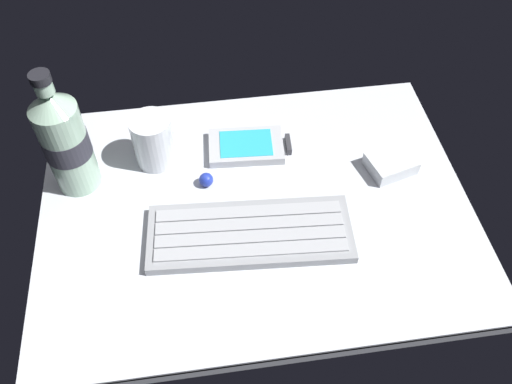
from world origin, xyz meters
TOP-DOWN VIEW (x-y plane):
  - ground_plane at (0.00, -0.23)cm, footprint 64.00×48.00cm
  - keyboard at (-1.65, -5.61)cm, footprint 29.72×13.08cm
  - handheld_device at (0.66, 11.49)cm, footprint 13.16×8.40cm
  - juice_cup at (-14.44, 11.35)cm, footprint 6.40×6.40cm
  - water_bottle at (-26.35, 8.44)cm, footprint 6.73×6.73cm
  - charger_block at (21.96, 4.10)cm, footprint 8.22×7.23cm
  - trackball_mouse at (-7.00, 5.00)cm, footprint 2.20×2.20cm

SIDE VIEW (x-z plane):
  - ground_plane at x=0.00cm, z-range -2.39..0.41cm
  - handheld_device at x=0.66cm, z-range -0.02..1.48cm
  - keyboard at x=-1.65cm, z-range -0.04..1.66cm
  - trackball_mouse at x=-7.00cm, z-range 0.00..2.20cm
  - charger_block at x=21.96cm, z-range 0.00..2.40cm
  - juice_cup at x=-14.44cm, z-range -0.34..8.16cm
  - water_bottle at x=-26.35cm, z-range -1.39..19.41cm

